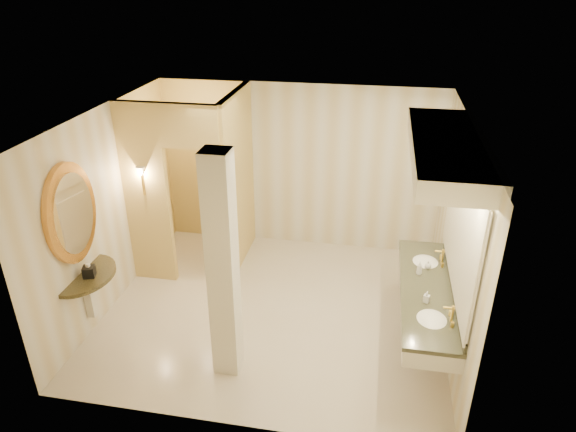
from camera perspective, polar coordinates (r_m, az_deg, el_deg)
name	(u,v)px	position (r m, az deg, el deg)	size (l,w,h in m)	color
floor	(274,310)	(7.21, -1.56, -10.38)	(4.50, 4.50, 0.00)	beige
ceiling	(271,119)	(6.00, -1.88, 10.77)	(4.50, 4.50, 0.00)	white
wall_back	(298,167)	(8.29, 1.16, 5.41)	(4.50, 0.02, 2.70)	beige
wall_front	(228,320)	(4.86, -6.68, -11.41)	(4.50, 0.02, 2.70)	beige
wall_left	(108,209)	(7.27, -19.35, 0.71)	(0.02, 4.00, 2.70)	beige
wall_right	(457,238)	(6.46, 18.24, -2.38)	(0.02, 4.00, 2.70)	beige
toilet_closet	(212,185)	(7.61, -8.44, 3.43)	(1.50, 1.55, 2.70)	#F0CB7D
wall_sconce	(141,173)	(7.32, -15.99, 4.66)	(0.14, 0.14, 0.42)	gold
vanity	(439,231)	(5.94, 16.44, -1.66)	(0.75, 2.42, 2.09)	beige
console_shelf	(76,241)	(6.61, -22.48, -2.55)	(0.95, 0.95, 1.93)	black
pillar	(223,269)	(5.58, -7.25, -5.92)	(0.29, 0.29, 2.70)	beige
tissue_box	(89,271)	(6.71, -21.23, -5.77)	(0.14, 0.14, 0.14)	black
toilet	(231,222)	(8.69, -6.35, -0.66)	(0.44, 0.76, 0.78)	white
soap_bottle_a	(427,297)	(6.03, 15.15, -8.67)	(0.06, 0.06, 0.14)	beige
soap_bottle_b	(428,265)	(6.66, 15.30, -5.24)	(0.08, 0.08, 0.11)	silver
soap_bottle_c	(420,268)	(6.49, 14.41, -5.60)	(0.07, 0.07, 0.18)	#C6B28C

